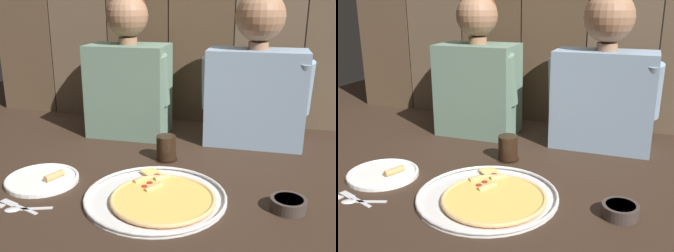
% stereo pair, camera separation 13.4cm
% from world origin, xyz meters
% --- Properties ---
extents(ground_plane, '(3.20, 3.20, 0.00)m').
position_xyz_m(ground_plane, '(0.00, 0.00, 0.00)').
color(ground_plane, '#332319').
extents(pizza_tray, '(0.44, 0.44, 0.03)m').
position_xyz_m(pizza_tray, '(0.02, -0.08, 0.01)').
color(pizza_tray, silver).
rests_on(pizza_tray, ground).
extents(dinner_plate, '(0.24, 0.24, 0.03)m').
position_xyz_m(dinner_plate, '(-0.40, -0.05, 0.01)').
color(dinner_plate, white).
rests_on(dinner_plate, ground).
extents(drinking_glass, '(0.09, 0.09, 0.10)m').
position_xyz_m(drinking_glass, '(-0.04, 0.23, 0.05)').
color(drinking_glass, black).
rests_on(drinking_glass, ground).
extents(dipping_bowl, '(0.10, 0.10, 0.04)m').
position_xyz_m(dipping_bowl, '(0.40, -0.05, 0.02)').
color(dipping_bowl, '#3D332D').
rests_on(dipping_bowl, ground).
extents(table_knife, '(0.15, 0.07, 0.01)m').
position_xyz_m(table_knife, '(-0.38, -0.22, 0.00)').
color(table_knife, silver).
rests_on(table_knife, ground).
extents(table_spoon, '(0.14, 0.06, 0.01)m').
position_xyz_m(table_spoon, '(-0.36, -0.24, 0.00)').
color(table_spoon, silver).
rests_on(table_spoon, ground).
extents(diner_left, '(0.38, 0.23, 0.62)m').
position_xyz_m(diner_left, '(-0.27, 0.50, 0.28)').
color(diner_left, slate).
rests_on(diner_left, ground).
extents(diner_right, '(0.43, 0.21, 0.63)m').
position_xyz_m(diner_right, '(0.27, 0.51, 0.30)').
color(diner_right, '#849EB7').
rests_on(diner_right, ground).
extents(wooden_backdrop_wall, '(2.19, 0.03, 1.17)m').
position_xyz_m(wooden_backdrop_wall, '(0.00, 0.77, 0.58)').
color(wooden_backdrop_wall, brown).
rests_on(wooden_backdrop_wall, ground).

